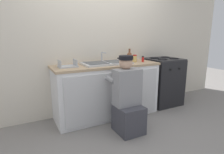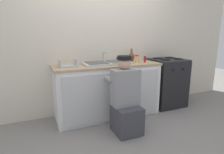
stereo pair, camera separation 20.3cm
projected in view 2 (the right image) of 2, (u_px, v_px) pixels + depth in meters
ground_plane at (114, 122)px, 3.05m from camera, size 12.00×12.00×0.00m
back_wall at (100, 42)px, 3.36m from camera, size 6.00×0.10×2.50m
counter_cabinet at (108, 91)px, 3.22m from camera, size 1.75×0.62×0.87m
countertop at (107, 65)px, 3.13m from camera, size 1.79×0.62×0.04m
sink_double_basin at (107, 63)px, 3.12m from camera, size 0.80×0.44×0.19m
stove_range at (166, 82)px, 3.70m from camera, size 0.64×0.62×0.94m
plumber_person at (126, 101)px, 2.66m from camera, size 0.42×0.61×1.10m
dish_rack_tray at (68, 65)px, 2.86m from camera, size 0.28×0.22×0.11m
condiment_jar at (137, 59)px, 3.31m from camera, size 0.07×0.07×0.13m
spice_bottle_red at (145, 59)px, 3.31m from camera, size 0.04×0.04×0.10m
vase_decorative at (131, 57)px, 3.38m from camera, size 0.10×0.10×0.23m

